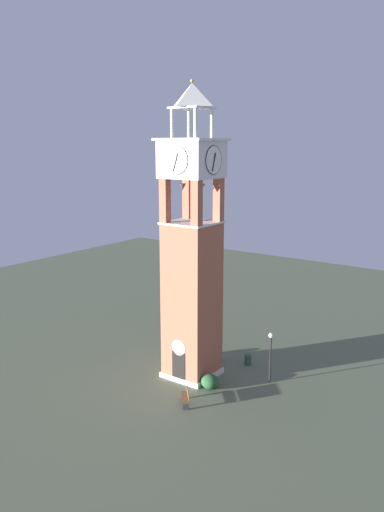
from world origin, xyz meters
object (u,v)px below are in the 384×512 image
object	(u,v)px
lamp_post	(271,348)
clock_tower	(192,262)
park_bench	(186,397)
trash_bin	(248,359)

from	to	relation	value
lamp_post	clock_tower	bearing A→B (deg)	-157.46
lamp_post	park_bench	bearing A→B (deg)	-116.11
clock_tower	park_bench	world-z (taller)	clock_tower
lamp_post	trash_bin	size ratio (longest dim) A/B	4.52
park_bench	lamp_post	world-z (taller)	lamp_post
park_bench	trash_bin	size ratio (longest dim) A/B	1.88
clock_tower	lamp_post	bearing A→B (deg)	22.54
clock_tower	park_bench	bearing A→B (deg)	-59.21
park_bench	lamp_post	distance (m)	6.83
park_bench	lamp_post	size ratio (longest dim) A/B	0.42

